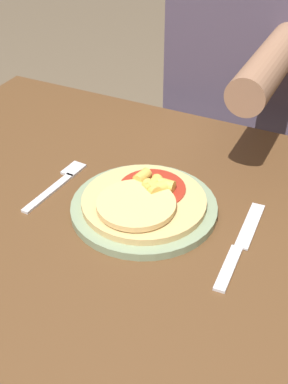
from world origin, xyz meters
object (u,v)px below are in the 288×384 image
at_px(dining_table, 117,271).
at_px(knife, 240,245).
at_px(fork, 58,183).
at_px(plate, 144,208).
at_px(pizza, 144,200).
at_px(person_diner, 246,94).

relative_size(dining_table, knife, 4.48).
bearing_deg(dining_table, fork, 166.74).
distance_m(dining_table, knife, 0.25).
height_order(plate, fork, plate).
relative_size(pizza, fork, 1.19).
relative_size(dining_table, plate, 4.00).
xyz_separation_m(fork, knife, (0.35, -0.02, 0.00)).
height_order(knife, person_diner, person_diner).
relative_size(knife, person_diner, 0.18).
relative_size(dining_table, pizza, 4.72).
distance_m(dining_table, fork, 0.19).
xyz_separation_m(fork, person_diner, (0.19, 0.54, -0.02)).
bearing_deg(fork, plate, -0.70).
bearing_deg(pizza, person_diner, 88.75).
xyz_separation_m(pizza, knife, (0.17, -0.01, -0.02)).
xyz_separation_m(dining_table, fork, (-0.13, 0.03, 0.13)).
bearing_deg(person_diner, pizza, -91.25).
height_order(plate, pizza, pizza).
height_order(dining_table, person_diner, person_diner).
relative_size(plate, fork, 1.40).
height_order(plate, person_diner, person_diner).
bearing_deg(knife, fork, 177.10).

